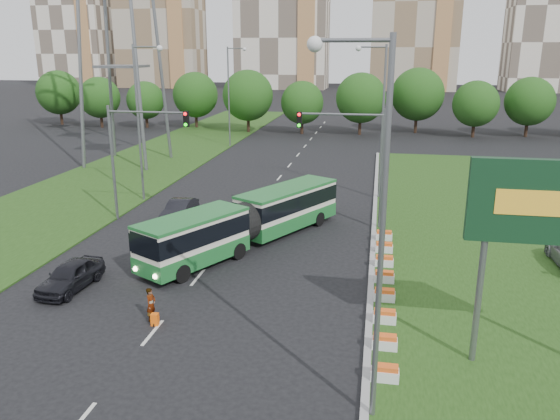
% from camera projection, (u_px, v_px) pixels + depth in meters
% --- Properties ---
extents(ground, '(360.00, 360.00, 0.00)m').
position_uv_depth(ground, '(253.00, 281.00, 28.34)').
color(ground, black).
rests_on(ground, ground).
extents(grass_median, '(14.00, 60.00, 0.15)m').
position_uv_depth(grass_median, '(487.00, 244.00, 33.65)').
color(grass_median, '#1E4012').
rests_on(grass_median, ground).
extents(median_kerb, '(0.30, 60.00, 0.18)m').
position_uv_depth(median_kerb, '(373.00, 237.00, 34.84)').
color(median_kerb, '#969696').
rests_on(median_kerb, ground).
extents(left_verge, '(12.00, 110.00, 0.10)m').
position_uv_depth(left_verge, '(135.00, 169.00, 55.03)').
color(left_verge, '#1E4012').
rests_on(left_verge, ground).
extents(lane_markings, '(0.20, 100.00, 0.01)m').
position_uv_depth(lane_markings, '(271.00, 188.00, 47.75)').
color(lane_markings, silver).
rests_on(lane_markings, ground).
extents(flower_planters, '(1.10, 15.90, 0.60)m').
position_uv_depth(flower_planters, '(384.00, 285.00, 26.79)').
color(flower_planters, silver).
rests_on(flower_planters, grass_median).
extents(billboard, '(6.00, 0.37, 8.00)m').
position_uv_depth(billboard, '(557.00, 212.00, 18.84)').
color(billboard, slate).
rests_on(billboard, ground).
extents(traffic_mast_median, '(5.76, 0.32, 8.00)m').
position_uv_depth(traffic_mast_median, '(358.00, 150.00, 35.47)').
color(traffic_mast_median, slate).
rests_on(traffic_mast_median, ground).
extents(traffic_mast_left, '(5.76, 0.32, 8.00)m').
position_uv_depth(traffic_mast_left, '(133.00, 145.00, 37.12)').
color(traffic_mast_left, slate).
rests_on(traffic_mast_left, ground).
extents(street_lamps, '(36.00, 60.00, 12.00)m').
position_uv_depth(street_lamps, '(242.00, 136.00, 36.62)').
color(street_lamps, slate).
rests_on(street_lamps, ground).
extents(tree_line, '(120.00, 8.00, 9.00)m').
position_uv_depth(tree_line, '(409.00, 102.00, 77.30)').
color(tree_line, '#1E4913').
rests_on(tree_line, ground).
extents(apartment_tower_west, '(26.00, 15.00, 48.00)m').
position_uv_depth(apartment_tower_west, '(160.00, 10.00, 174.40)').
color(apartment_tower_west, '#BAAD96').
rests_on(apartment_tower_west, ground).
extents(apartment_tower_cwest, '(28.00, 15.00, 52.00)m').
position_uv_depth(apartment_tower_cwest, '(283.00, 2.00, 166.98)').
color(apartment_tower_cwest, silver).
rests_on(apartment_tower_cwest, ground).
extents(apartment_tower_ceast, '(25.00, 15.00, 50.00)m').
position_uv_depth(apartment_tower_ceast, '(416.00, 3.00, 160.40)').
color(apartment_tower_ceast, '#BAAD96').
rests_on(apartment_tower_ceast, ground).
extents(midrise_west, '(22.00, 14.00, 36.00)m').
position_uv_depth(midrise_west, '(76.00, 30.00, 181.24)').
color(midrise_west, silver).
rests_on(midrise_west, ground).
extents(articulated_bus, '(2.43, 15.58, 2.56)m').
position_uv_depth(articulated_bus, '(244.00, 220.00, 33.36)').
color(articulated_bus, silver).
rests_on(articulated_bus, ground).
extents(car_left_near, '(2.00, 4.31, 1.43)m').
position_uv_depth(car_left_near, '(71.00, 276.00, 27.29)').
color(car_left_near, black).
rests_on(car_left_near, ground).
extents(car_left_far, '(1.57, 4.38, 1.44)m').
position_uv_depth(car_left_far, '(180.00, 210.00, 38.44)').
color(car_left_far, black).
rests_on(car_left_far, ground).
extents(pedestrian, '(0.45, 0.61, 1.53)m').
position_uv_depth(pedestrian, '(151.00, 304.00, 24.07)').
color(pedestrian, gray).
rests_on(pedestrian, ground).
extents(shopping_trolley, '(0.32, 0.34, 0.55)m').
position_uv_depth(shopping_trolley, '(155.00, 319.00, 23.76)').
color(shopping_trolley, '#FF600D').
rests_on(shopping_trolley, ground).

